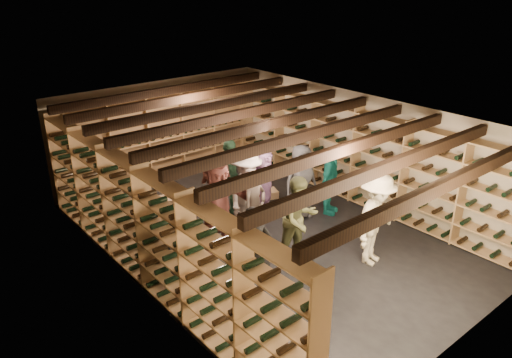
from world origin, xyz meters
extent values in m
plane|color=black|center=(0.00, 0.00, 0.00)|extent=(8.00, 8.00, 0.00)
cube|color=#B9AB90|center=(0.00, 4.00, 1.20)|extent=(5.50, 0.02, 2.40)
cube|color=#B9AB90|center=(0.00, -4.00, 1.20)|extent=(5.50, 0.02, 2.40)
cube|color=#B9AB90|center=(-2.75, 0.00, 1.20)|extent=(0.02, 8.00, 2.40)
cube|color=#B9AB90|center=(2.75, 0.00, 1.20)|extent=(0.02, 8.00, 2.40)
cube|color=beige|center=(0.00, 0.00, 2.40)|extent=(5.50, 8.00, 0.01)
cube|color=black|center=(0.00, -3.50, 2.26)|extent=(5.40, 0.12, 0.18)
cube|color=black|center=(0.00, -2.62, 2.26)|extent=(5.40, 0.12, 0.18)
cube|color=black|center=(0.00, -1.75, 2.26)|extent=(5.40, 0.12, 0.18)
cube|color=black|center=(0.00, -0.88, 2.26)|extent=(5.40, 0.12, 0.18)
cube|color=black|center=(0.00, 0.00, 2.26)|extent=(5.40, 0.12, 0.18)
cube|color=black|center=(0.00, 0.88, 2.26)|extent=(5.40, 0.12, 0.18)
cube|color=black|center=(0.00, 1.75, 2.26)|extent=(5.40, 0.12, 0.18)
cube|color=black|center=(0.00, 2.62, 2.26)|extent=(5.40, 0.12, 0.18)
cube|color=black|center=(0.00, 3.50, 2.26)|extent=(5.40, 0.12, 0.18)
cube|color=tan|center=(-2.57, 0.00, 1.07)|extent=(0.32, 7.50, 2.15)
cube|color=tan|center=(2.57, 0.00, 1.07)|extent=(0.32, 7.50, 2.15)
cube|color=tan|center=(0.00, 3.83, 1.07)|extent=(4.70, 0.30, 2.15)
cube|color=tan|center=(-1.27, 1.47, 0.09)|extent=(0.58, 0.48, 0.17)
cube|color=tan|center=(-1.27, 1.47, 0.26)|extent=(0.58, 0.48, 0.17)
cube|color=tan|center=(-1.27, 1.47, 0.43)|extent=(0.58, 0.48, 0.17)
cube|color=tan|center=(-1.27, 1.47, 0.59)|extent=(0.58, 0.48, 0.17)
cube|color=tan|center=(1.29, 1.96, 0.09)|extent=(0.59, 0.49, 0.17)
cube|color=tan|center=(1.29, 1.96, 0.26)|extent=(0.59, 0.49, 0.17)
cube|color=tan|center=(1.13, 1.32, 0.09)|extent=(0.58, 0.48, 0.17)
imported|color=black|center=(-2.18, -0.45, 0.77)|extent=(0.86, 0.68, 1.53)
imported|color=black|center=(-1.40, -1.31, 0.76)|extent=(0.65, 0.55, 1.52)
imported|color=brown|center=(-0.14, -1.01, 0.80)|extent=(0.83, 0.68, 1.59)
imported|color=beige|center=(0.81, -1.93, 0.85)|extent=(1.21, 0.86, 1.69)
imported|color=#188178|center=(1.65, -0.11, 0.74)|extent=(0.94, 0.69, 1.48)
imported|color=brown|center=(-1.06, 0.15, 0.91)|extent=(1.70, 0.56, 1.83)
imported|color=gray|center=(-0.37, -0.06, 0.75)|extent=(0.60, 0.45, 1.51)
imported|color=#BAB0AA|center=(-0.12, 0.46, 0.83)|extent=(1.22, 0.97, 1.65)
imported|color=#294F35|center=(0.07, 1.30, 0.81)|extent=(1.02, 0.61, 1.62)
imported|color=#8B6194|center=(0.41, 0.62, 0.81)|extent=(1.55, 0.69, 1.62)
imported|color=#393A3E|center=(1.08, 0.18, 0.79)|extent=(0.86, 0.65, 1.58)
camera|label=1|loc=(-5.69, -6.46, 4.86)|focal=35.00mm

